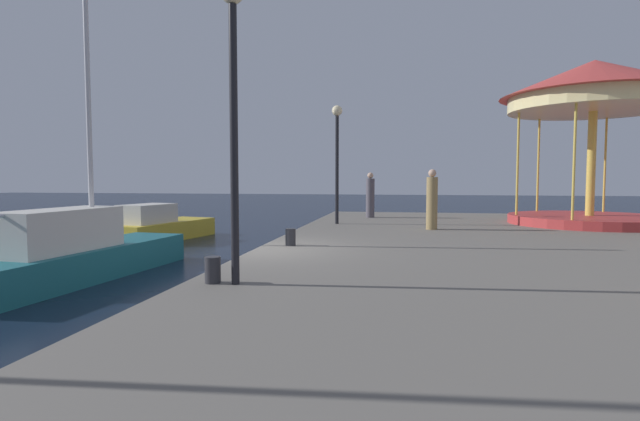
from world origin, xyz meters
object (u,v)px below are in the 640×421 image
at_px(carousel, 594,102).
at_px(bollard_south, 291,237).
at_px(lamp_post_near_edge, 233,79).
at_px(person_mid_promenade, 370,196).
at_px(sailboat_teal, 75,253).
at_px(bollard_north, 213,270).
at_px(motorboat_yellow, 159,227).
at_px(person_near_carousel, 432,201).
at_px(lamp_post_mid_promenade, 337,143).

distance_m(carousel, bollard_south, 11.92).
xyz_separation_m(lamp_post_near_edge, person_mid_promenade, (1.10, 12.80, -2.18)).
xyz_separation_m(sailboat_teal, bollard_south, (4.90, 1.01, 0.36)).
xyz_separation_m(bollard_south, bollard_north, (-0.21, -4.22, 0.00)).
height_order(motorboat_yellow, bollard_north, motorboat_yellow).
height_order(carousel, lamp_post_near_edge, carousel).
distance_m(lamp_post_near_edge, bollard_south, 5.10).
distance_m(bollard_south, person_near_carousel, 5.54).
xyz_separation_m(motorboat_yellow, person_near_carousel, (10.11, -2.00, 1.15)).
xyz_separation_m(motorboat_yellow, bollard_north, (6.45, -10.50, 0.48)).
distance_m(sailboat_teal, lamp_post_mid_promenade, 8.95).
height_order(sailboat_teal, lamp_post_near_edge, sailboat_teal).
bearing_deg(lamp_post_near_edge, carousel, 52.08).
bearing_deg(motorboat_yellow, lamp_post_mid_promenade, -5.38).
xyz_separation_m(lamp_post_mid_promenade, bollard_north, (-0.53, -9.84, -2.59)).
distance_m(carousel, person_mid_promenade, 8.45).
xyz_separation_m(motorboat_yellow, lamp_post_near_edge, (6.82, -10.52, 3.30)).
distance_m(lamp_post_mid_promenade, bollard_south, 6.20).
bearing_deg(motorboat_yellow, carousel, 2.41).
relative_size(lamp_post_mid_promenade, person_mid_promenade, 2.25).
height_order(motorboat_yellow, person_mid_promenade, person_mid_promenade).
bearing_deg(sailboat_teal, motorboat_yellow, 103.58).
relative_size(bollard_north, person_mid_promenade, 0.22).
distance_m(carousel, lamp_post_near_edge, 14.21).
relative_size(sailboat_teal, person_mid_promenade, 3.80).
bearing_deg(motorboat_yellow, person_mid_promenade, 16.06).
relative_size(sailboat_teal, carousel, 1.13).
bearing_deg(bollard_north, lamp_post_mid_promenade, 86.93).
xyz_separation_m(carousel, bollard_south, (-8.86, -6.94, -3.95)).
height_order(motorboat_yellow, carousel, carousel).
distance_m(sailboat_teal, motorboat_yellow, 7.51).
bearing_deg(person_near_carousel, bollard_south, -128.87).
distance_m(sailboat_teal, lamp_post_near_edge, 6.79).
bearing_deg(person_near_carousel, lamp_post_near_edge, -111.15).
relative_size(motorboat_yellow, carousel, 0.79).
bearing_deg(bollard_north, sailboat_teal, 145.63).
bearing_deg(carousel, sailboat_teal, -149.98).
bearing_deg(lamp_post_mid_promenade, person_near_carousel, -23.22).
bearing_deg(sailboat_teal, carousel, 30.02).
relative_size(carousel, lamp_post_mid_promenade, 1.49).
xyz_separation_m(motorboat_yellow, lamp_post_mid_promenade, (6.98, -0.66, 3.07)).
distance_m(bollard_south, person_mid_promenade, 8.68).
bearing_deg(motorboat_yellow, lamp_post_near_edge, -57.05).
relative_size(carousel, lamp_post_near_edge, 1.36).
bearing_deg(lamp_post_near_edge, sailboat_teal, 147.47).
relative_size(motorboat_yellow, bollard_south, 12.02).
bearing_deg(bollard_north, motorboat_yellow, 121.56).
distance_m(person_mid_promenade, person_near_carousel, 4.81).
distance_m(motorboat_yellow, bollard_south, 9.17).
bearing_deg(sailboat_teal, bollard_north, -34.37).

